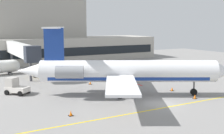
% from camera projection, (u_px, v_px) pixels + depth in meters
% --- Properties ---
extents(ground, '(120.00, 120.00, 0.11)m').
position_uv_depth(ground, '(162.00, 104.00, 34.31)').
color(ground, gray).
extents(terminal_building, '(62.62, 14.75, 17.16)m').
position_uv_depth(terminal_building, '(38.00, 38.00, 73.75)').
color(terminal_building, '#ADA89E').
rests_on(terminal_building, ground).
extents(jet_bridge_west, '(2.40, 21.05, 6.04)m').
position_uv_depth(jet_bridge_west, '(21.00, 50.00, 53.42)').
color(jet_bridge_west, silver).
rests_on(jet_bridge_west, ground).
extents(regional_jet, '(26.51, 22.55, 9.08)m').
position_uv_depth(regional_jet, '(124.00, 71.00, 37.91)').
color(regional_jet, white).
rests_on(regional_jet, ground).
extents(baggage_tug, '(2.75, 3.91, 2.09)m').
position_uv_depth(baggage_tug, '(41.00, 72.00, 51.26)').
color(baggage_tug, '#E5B20C').
rests_on(baggage_tug, ground).
extents(pushback_tractor, '(3.09, 3.94, 1.86)m').
position_uv_depth(pushback_tractor, '(89.00, 68.00, 56.86)').
color(pushback_tractor, '#1E4CB2').
rests_on(pushback_tractor, ground).
extents(belt_loader, '(3.36, 3.43, 2.25)m').
position_uv_depth(belt_loader, '(15.00, 87.00, 38.92)').
color(belt_loader, silver).
rests_on(belt_loader, ground).
extents(fuel_tank, '(6.84, 3.12, 2.71)m').
position_uv_depth(fuel_tank, '(2.00, 67.00, 54.16)').
color(fuel_tank, white).
rests_on(fuel_tank, ground).
extents(safety_cone_alpha, '(0.47, 0.47, 0.55)m').
position_uv_depth(safety_cone_alpha, '(71.00, 114.00, 29.66)').
color(safety_cone_alpha, orange).
rests_on(safety_cone_alpha, ground).
extents(safety_cone_bravo, '(0.47, 0.47, 0.55)m').
position_uv_depth(safety_cone_bravo, '(172.00, 89.00, 40.95)').
color(safety_cone_bravo, orange).
rests_on(safety_cone_bravo, ground).
extents(safety_cone_charlie, '(0.47, 0.47, 0.55)m').
position_uv_depth(safety_cone_charlie, '(90.00, 83.00, 45.41)').
color(safety_cone_charlie, orange).
rests_on(safety_cone_charlie, ground).
extents(safety_cone_delta, '(0.47, 0.47, 0.55)m').
position_uv_depth(safety_cone_delta, '(195.00, 97.00, 36.57)').
color(safety_cone_delta, orange).
rests_on(safety_cone_delta, ground).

